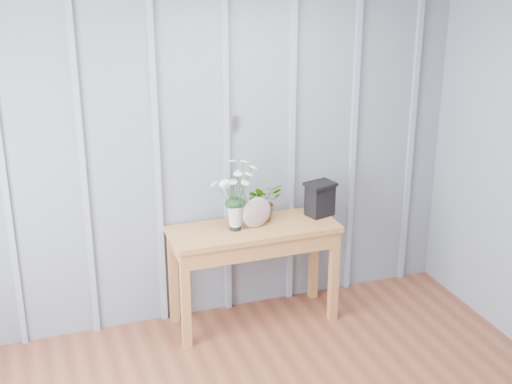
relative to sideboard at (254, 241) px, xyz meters
name	(u,v)px	position (x,y,z in m)	size (l,w,h in m)	color
room_shell	(255,88)	(-0.37, -1.08, 1.35)	(4.00, 4.50, 2.50)	gray
sideboard	(254,241)	(0.00, 0.00, 0.00)	(1.20, 0.45, 0.75)	#AF753A
daisy_vase	(235,186)	(-0.14, 0.00, 0.44)	(0.36, 0.28, 0.52)	black
spider_plant	(264,202)	(0.11, 0.10, 0.25)	(0.25, 0.22, 0.28)	#143316
felt_disc_vessel	(257,212)	(0.02, -0.02, 0.23)	(0.23, 0.06, 0.23)	#854F61
carved_box	(320,199)	(0.53, 0.05, 0.24)	(0.24, 0.21, 0.25)	black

